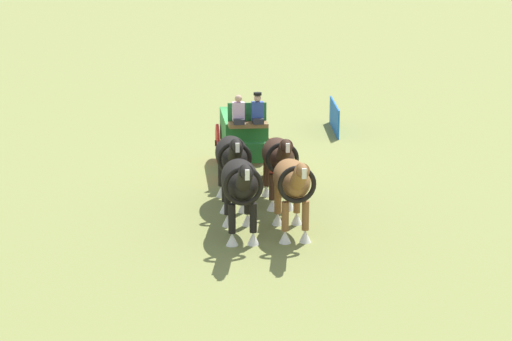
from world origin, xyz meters
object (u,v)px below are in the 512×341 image
(draft_horse_rear_off, at_px, (232,157))
(draft_horse_lead_off, at_px, (240,183))
(show_wagon, at_px, (243,134))
(draft_horse_rear_near, at_px, (279,158))
(draft_horse_lead_near, at_px, (292,183))

(draft_horse_rear_off, relative_size, draft_horse_lead_off, 1.03)
(show_wagon, bearing_deg, draft_horse_rear_near, 16.77)
(draft_horse_rear_off, distance_m, draft_horse_lead_off, 2.60)
(show_wagon, xyz_separation_m, draft_horse_lead_near, (6.10, 1.36, 0.14))
(draft_horse_rear_off, bearing_deg, draft_horse_rear_near, 96.33)
(draft_horse_lead_near, distance_m, draft_horse_lead_off, 1.30)
(draft_horse_rear_near, height_order, draft_horse_rear_off, draft_horse_rear_off)
(draft_horse_rear_near, height_order, draft_horse_lead_off, draft_horse_lead_off)
(show_wagon, xyz_separation_m, draft_horse_rear_near, (3.52, 1.06, 0.11))
(draft_horse_rear_off, bearing_deg, show_wagon, 176.41)
(show_wagon, bearing_deg, draft_horse_lead_near, 12.56)
(show_wagon, height_order, draft_horse_lead_near, show_wagon)
(draft_horse_rear_off, bearing_deg, draft_horse_lead_near, 33.16)
(draft_horse_rear_near, xyz_separation_m, draft_horse_lead_off, (2.72, -0.99, 0.05))
(draft_horse_rear_near, relative_size, draft_horse_lead_off, 0.96)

